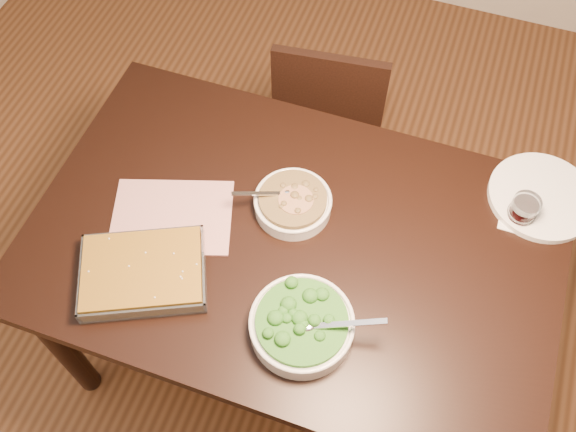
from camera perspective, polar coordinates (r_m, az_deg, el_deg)
The scene contains 10 objects.
ground at distance 2.38m, azimuth 0.34°, elevation -11.15°, with size 4.00×4.00×0.00m, color #462714.
table at distance 1.78m, azimuth 0.45°, elevation -3.66°, with size 1.40×0.90×0.75m.
magazine_a at distance 1.76m, azimuth -10.27°, elevation -0.04°, with size 0.32×0.24×0.01m, color #A72F3C.
coaster at distance 1.84m, azimuth 19.78°, elevation -0.23°, with size 0.10×0.10×0.00m, color white.
stew_bowl at distance 1.72m, azimuth 0.44°, elevation 1.20°, with size 0.22×0.21×0.08m.
broccoli_bowl at distance 1.56m, azimuth 1.24°, elevation -9.65°, with size 0.28×0.25×0.10m.
baking_dish at distance 1.66m, azimuth -12.75°, elevation -4.94°, with size 0.38×0.34×0.06m.
wine_tumbler at distance 1.80m, azimuth 20.19°, elevation 0.53°, with size 0.07×0.07×0.08m.
dinner_plate at distance 1.89m, azimuth 21.60°, elevation 1.61°, with size 0.29×0.29×0.02m, color white.
chair_far at distance 2.36m, azimuth 3.80°, elevation 9.37°, with size 0.42×0.42×0.81m.
Camera 1 is at (0.27, -0.80, 2.22)m, focal length 40.00 mm.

